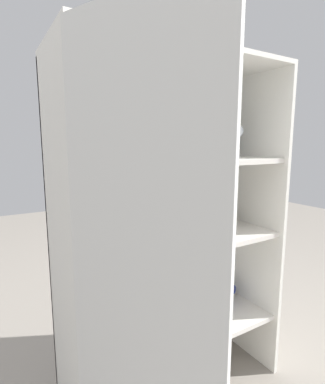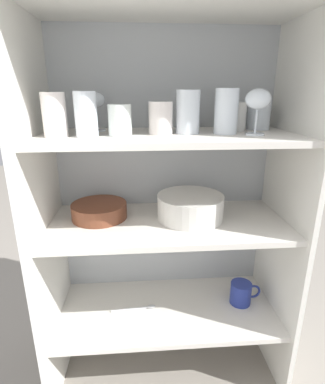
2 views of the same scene
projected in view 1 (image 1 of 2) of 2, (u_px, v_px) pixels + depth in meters
name	position (u px, v px, depth m)	size (l,w,h in m)	color
cupboard_back_panel	(148.00, 224.00, 1.39)	(0.89, 0.02, 1.34)	#B2B7BC
cupboard_side_left	(62.00, 255.00, 1.00)	(0.02, 0.42, 1.34)	white
cupboard_side_right	(248.00, 221.00, 1.44)	(0.02, 0.42, 1.34)	white
cupboard_top_panel	(173.00, 58.00, 1.11)	(0.89, 0.42, 0.02)	white
shelf_board_lower	(171.00, 325.00, 1.28)	(0.85, 0.38, 0.02)	silver
shelf_board_middle	(172.00, 239.00, 1.22)	(0.85, 0.38, 0.02)	silver
shelf_board_upper	(172.00, 162.00, 1.17)	(0.85, 0.38, 0.02)	silver
cupboard_door	(139.00, 305.00, 0.69)	(0.20, 0.41, 1.34)	silver
tumbler_glass_0	(139.00, 147.00, 1.06)	(0.07, 0.07, 0.10)	white
tumbler_glass_1	(185.00, 141.00, 1.19)	(0.08, 0.08, 0.14)	white
tumbler_glass_2	(209.00, 146.00, 1.34)	(0.08, 0.08, 0.10)	white
tumbler_glass_3	(211.00, 141.00, 1.24)	(0.08, 0.08, 0.14)	white
tumbler_glass_4	(114.00, 141.00, 0.99)	(0.07, 0.07, 0.13)	white
tumbler_glass_5	(167.00, 146.00, 1.14)	(0.08, 0.08, 0.10)	silver
tumbler_glass_6	(86.00, 142.00, 0.94)	(0.07, 0.07, 0.13)	silver
tumbler_glass_7	(221.00, 146.00, 1.42)	(0.08, 0.08, 0.09)	white
wine_glass_0	(104.00, 133.00, 1.10)	(0.07, 0.07, 0.13)	white
wine_glass_1	(234.00, 132.00, 1.25)	(0.08, 0.08, 0.14)	white
plate_stack_white	(186.00, 222.00, 1.27)	(0.24, 0.24, 0.09)	silver
mixing_bowl_large	(108.00, 236.00, 1.13)	(0.20, 0.20, 0.06)	brown
coffee_mug_primary	(223.00, 294.00, 1.44)	(0.13, 0.09, 0.09)	#283893
serving_spoon	(146.00, 331.00, 1.22)	(0.18, 0.03, 0.01)	silver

